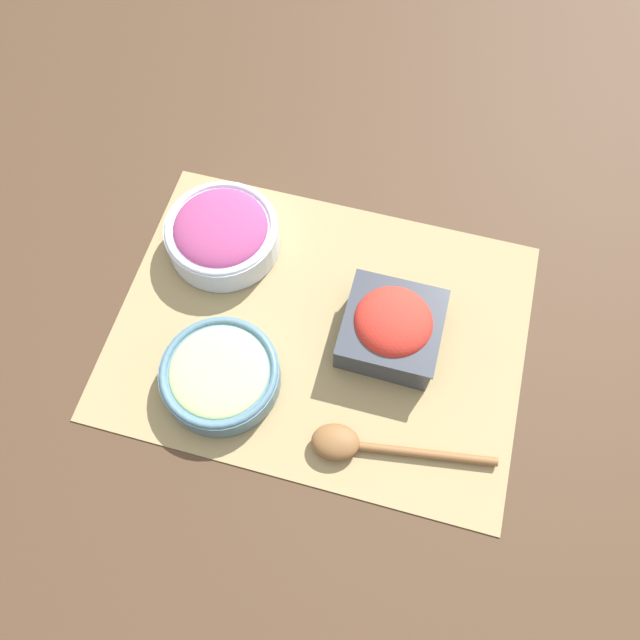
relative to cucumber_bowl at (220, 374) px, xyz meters
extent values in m
plane|color=#422D1E|center=(-0.11, -0.11, -0.03)|extent=(3.00, 3.00, 0.00)
cube|color=#937F56|center=(-0.11, -0.11, -0.03)|extent=(0.59, 0.44, 0.00)
cylinder|color=slate|center=(0.00, 0.00, -0.01)|extent=(0.17, 0.17, 0.04)
torus|color=slate|center=(0.00, 0.00, 0.01)|extent=(0.16, 0.16, 0.01)
ellipsoid|color=#A8CC7F|center=(0.00, 0.00, 0.01)|extent=(0.14, 0.14, 0.02)
cylinder|color=silver|center=(0.07, -0.22, 0.00)|extent=(0.17, 0.17, 0.05)
torus|color=silver|center=(0.07, -0.22, 0.02)|extent=(0.17, 0.17, 0.01)
ellipsoid|color=#93386B|center=(0.07, -0.22, 0.02)|extent=(0.14, 0.14, 0.03)
cube|color=#333842|center=(-0.21, -0.13, 0.00)|extent=(0.14, 0.14, 0.05)
cube|color=#333842|center=(-0.21, -0.13, 0.03)|extent=(0.14, 0.14, 0.00)
ellipsoid|color=red|center=(-0.21, -0.13, 0.03)|extent=(0.11, 0.11, 0.06)
cylinder|color=brown|center=(-0.29, 0.03, -0.02)|extent=(0.20, 0.04, 0.01)
ellipsoid|color=brown|center=(-0.18, 0.05, -0.01)|extent=(0.07, 0.06, 0.03)
camera|label=1|loc=(-0.21, 0.25, 0.81)|focal=35.00mm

